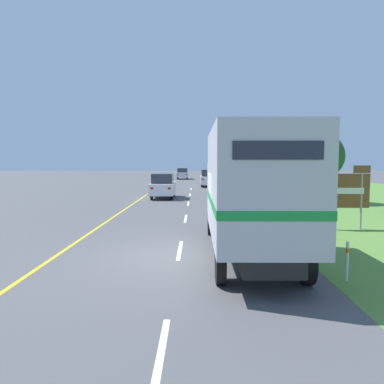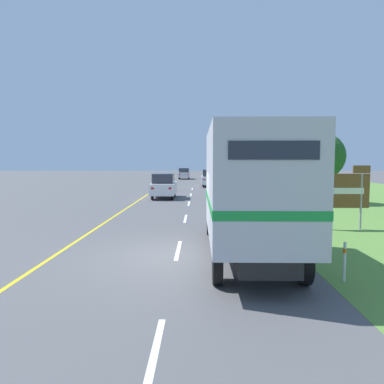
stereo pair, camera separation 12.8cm
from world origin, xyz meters
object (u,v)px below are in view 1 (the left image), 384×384
(lead_car_silver_ahead, at_px, (183,173))
(highway_sign, at_px, (344,191))
(lead_car_white_ahead, at_px, (208,178))
(lead_car_white, at_px, (163,186))
(horse_trailer_truck, at_px, (250,189))
(roadside_tree_mid, at_px, (321,156))
(delineator_post, at_px, (347,260))

(lead_car_silver_ahead, distance_m, highway_sign, 44.70)
(lead_car_white_ahead, bearing_deg, highway_sign, -79.69)
(lead_car_white, xyz_separation_m, lead_car_white_ahead, (3.92, 13.22, 0.00))
(lead_car_white, height_order, lead_car_silver_ahead, lead_car_white)
(horse_trailer_truck, height_order, roadside_tree_mid, roadside_tree_mid)
(highway_sign, relative_size, delineator_post, 2.81)
(lead_car_white, distance_m, highway_sign, 15.73)
(highway_sign, bearing_deg, lead_car_silver_ahead, 100.74)
(lead_car_white_ahead, relative_size, highway_sign, 1.72)
(lead_car_white_ahead, relative_size, lead_car_silver_ahead, 1.07)
(lead_car_silver_ahead, height_order, roadside_tree_mid, roadside_tree_mid)
(lead_car_white, bearing_deg, lead_car_white_ahead, 73.49)
(lead_car_white_ahead, bearing_deg, roadside_tree_mid, -66.04)
(lead_car_white_ahead, relative_size, roadside_tree_mid, 0.96)
(lead_car_white, relative_size, lead_car_silver_ahead, 0.96)
(highway_sign, bearing_deg, roadside_tree_mid, 76.89)
(highway_sign, bearing_deg, lead_car_white_ahead, 100.31)
(lead_car_white, distance_m, lead_car_silver_ahead, 30.83)
(horse_trailer_truck, distance_m, lead_car_white_ahead, 31.07)
(delineator_post, bearing_deg, lead_car_white_ahead, 93.82)
(horse_trailer_truck, height_order, highway_sign, horse_trailer_truck)
(highway_sign, relative_size, roadside_tree_mid, 0.56)
(highway_sign, distance_m, delineator_post, 7.39)
(lead_car_white_ahead, bearing_deg, horse_trailer_truck, -89.64)
(horse_trailer_truck, relative_size, delineator_post, 8.33)
(lead_car_white, bearing_deg, horse_trailer_truck, -77.00)
(lead_car_white, xyz_separation_m, delineator_post, (6.13, -19.92, -0.45))
(horse_trailer_truck, xyz_separation_m, delineator_post, (2.02, -2.10, -1.53))
(highway_sign, bearing_deg, horse_trailer_truck, -134.06)
(horse_trailer_truck, relative_size, lead_car_white_ahead, 1.72)
(delineator_post, bearing_deg, lead_car_white, 107.11)
(horse_trailer_truck, distance_m, highway_sign, 6.62)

